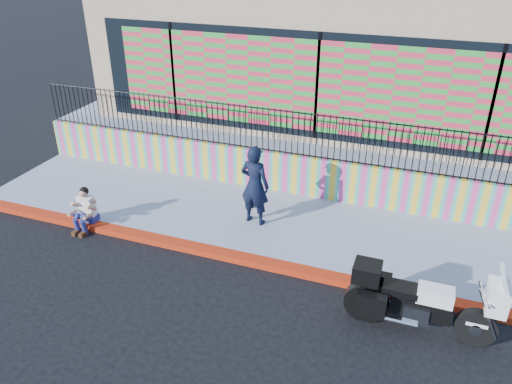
% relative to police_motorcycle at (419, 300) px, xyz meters
% --- Properties ---
extents(ground, '(90.00, 90.00, 0.00)m').
position_rel_police_motorcycle_xyz_m(ground, '(-3.22, 0.88, -0.68)').
color(ground, black).
rests_on(ground, ground).
extents(red_curb, '(16.00, 0.30, 0.15)m').
position_rel_police_motorcycle_xyz_m(red_curb, '(-3.22, 0.88, -0.61)').
color(red_curb, '#A0260B').
rests_on(red_curb, ground).
extents(sidewalk, '(16.00, 3.00, 0.15)m').
position_rel_police_motorcycle_xyz_m(sidewalk, '(-3.22, 2.53, -0.61)').
color(sidewalk, '#919AAE').
rests_on(sidewalk, ground).
extents(mural_wall, '(16.00, 0.20, 1.10)m').
position_rel_police_motorcycle_xyz_m(mural_wall, '(-3.22, 4.13, 0.02)').
color(mural_wall, '#EB3D8E').
rests_on(mural_wall, sidewalk).
extents(metal_fence, '(15.80, 0.04, 1.20)m').
position_rel_police_motorcycle_xyz_m(metal_fence, '(-3.22, 4.13, 1.17)').
color(metal_fence, black).
rests_on(metal_fence, mural_wall).
extents(elevated_platform, '(16.00, 10.00, 1.25)m').
position_rel_police_motorcycle_xyz_m(elevated_platform, '(-3.22, 9.23, -0.06)').
color(elevated_platform, '#919AAE').
rests_on(elevated_platform, ground).
extents(storefront_building, '(14.00, 8.06, 4.00)m').
position_rel_police_motorcycle_xyz_m(storefront_building, '(-3.22, 9.01, 2.57)').
color(storefront_building, tan).
rests_on(storefront_building, elevated_platform).
extents(police_motorcycle, '(2.62, 0.86, 1.63)m').
position_rel_police_motorcycle_xyz_m(police_motorcycle, '(0.00, 0.00, 0.00)').
color(police_motorcycle, black).
rests_on(police_motorcycle, ground).
extents(police_officer, '(0.78, 0.57, 1.99)m').
position_rel_police_motorcycle_xyz_m(police_officer, '(-3.96, 2.33, 0.46)').
color(police_officer, black).
rests_on(police_officer, sidewalk).
extents(seated_man, '(0.54, 0.71, 1.06)m').
position_rel_police_motorcycle_xyz_m(seated_man, '(-7.76, 0.79, -0.23)').
color(seated_man, navy).
rests_on(seated_man, ground).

